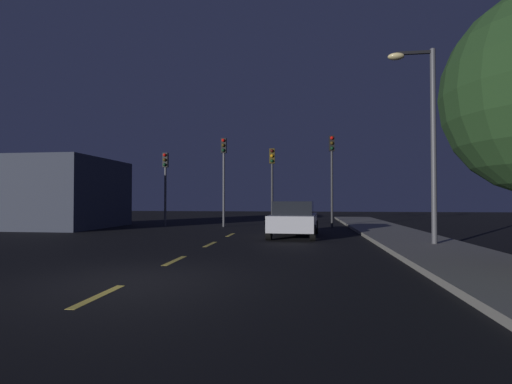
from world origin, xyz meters
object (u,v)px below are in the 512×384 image
(traffic_signal_center_left, at_px, (224,165))
(traffic_signal_center_right, at_px, (272,172))
(traffic_signal_far_left, at_px, (165,174))
(traffic_signal_far_right, at_px, (332,164))
(street_lamp_right, at_px, (426,128))
(car_stopped_ahead, at_px, (294,219))

(traffic_signal_center_left, xyz_separation_m, traffic_signal_center_right, (2.96, -0.00, -0.44))
(traffic_signal_far_left, bearing_deg, traffic_signal_center_left, 0.03)
(traffic_signal_far_right, distance_m, street_lamp_right, 9.50)
(traffic_signal_center_left, distance_m, street_lamp_right, 12.86)
(street_lamp_right, bearing_deg, traffic_signal_far_right, 105.64)
(traffic_signal_center_right, relative_size, traffic_signal_far_right, 0.87)
(traffic_signal_far_right, xyz_separation_m, car_stopped_ahead, (-2.04, -5.71, -2.97))
(traffic_signal_far_left, xyz_separation_m, traffic_signal_far_right, (10.19, 0.00, 0.54))
(traffic_signal_center_left, xyz_separation_m, street_lamp_right, (9.04, -9.14, 0.34))
(traffic_signal_center_right, height_order, street_lamp_right, street_lamp_right)
(street_lamp_right, bearing_deg, traffic_signal_far_left, 144.36)
(traffic_signal_center_right, bearing_deg, traffic_signal_far_left, -180.00)
(traffic_signal_far_left, distance_m, street_lamp_right, 15.71)
(traffic_signal_center_left, distance_m, car_stopped_ahead, 7.82)
(traffic_signal_center_left, relative_size, street_lamp_right, 0.79)
(traffic_signal_center_left, bearing_deg, traffic_signal_far_right, 0.00)
(traffic_signal_far_left, relative_size, traffic_signal_center_left, 0.85)
(traffic_signal_center_right, xyz_separation_m, car_stopped_ahead, (1.48, -5.71, -2.52))
(traffic_signal_center_right, bearing_deg, traffic_signal_center_left, 179.97)
(car_stopped_ahead, distance_m, street_lamp_right, 6.62)
(car_stopped_ahead, xyz_separation_m, street_lamp_right, (4.60, -3.43, 3.30))
(traffic_signal_far_left, distance_m, traffic_signal_far_right, 10.20)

